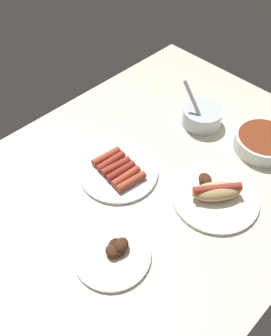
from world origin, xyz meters
TOP-DOWN VIEW (x-y plane):
  - ground_plane at (0.00, 0.00)cm, footprint 120.00×90.00cm
  - bowl_coleslaw at (-29.10, -4.65)cm, footprint 13.11×13.52cm
  - plate_sausages at (5.76, -7.85)cm, footprint 23.33×23.33cm
  - plate_grilled_meat at (24.88, 10.74)cm, footprint 19.43×19.43cm
  - plate_hotdog_assembled at (-7.16, 17.67)cm, footprint 24.43×24.43cm
  - bowl_chili at (-33.58, 16.02)cm, footprint 17.94×17.94cm

SIDE VIEW (x-z plane):
  - ground_plane at x=0.00cm, z-range -3.00..0.00cm
  - plate_grilled_meat at x=24.88cm, z-range -1.11..2.94cm
  - plate_sausages at x=5.76cm, z-range -0.56..2.68cm
  - plate_hotdog_assembled at x=-7.16cm, z-range -1.04..4.57cm
  - bowl_chili at x=-33.58cm, z-range 0.24..5.04cm
  - bowl_coleslaw at x=-29.10cm, z-range -4.43..10.94cm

